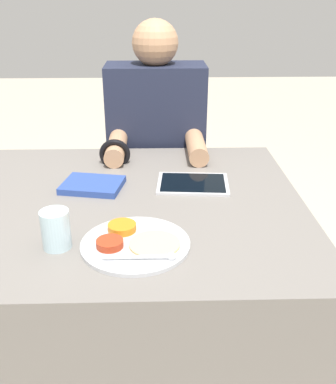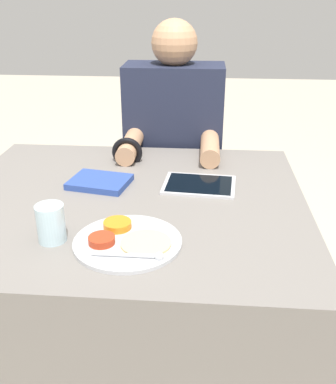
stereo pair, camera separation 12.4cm
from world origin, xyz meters
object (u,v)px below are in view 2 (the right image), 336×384
(thali_tray, at_px, (127,241))
(red_notebook, at_px, (100,182))
(tablet_device, at_px, (199,185))
(drinking_glass, at_px, (51,223))
(person_diner, at_px, (173,178))

(thali_tray, distance_m, red_notebook, 0.38)
(tablet_device, relative_size, drinking_glass, 2.46)
(thali_tray, relative_size, red_notebook, 1.31)
(red_notebook, xyz_separation_m, drinking_glass, (-0.04, -0.35, 0.04))
(red_notebook, relative_size, drinking_glass, 2.13)
(red_notebook, bearing_deg, thali_tray, -67.45)
(tablet_device, bearing_deg, red_notebook, -177.23)
(drinking_glass, bearing_deg, thali_tray, -0.26)
(thali_tray, bearing_deg, tablet_device, 64.72)
(red_notebook, relative_size, person_diner, 0.17)
(red_notebook, bearing_deg, person_diner, 67.80)
(drinking_glass, bearing_deg, person_diner, 73.87)
(thali_tray, height_order, red_notebook, thali_tray)
(red_notebook, height_order, person_diner, person_diner)
(tablet_device, height_order, person_diner, person_diner)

